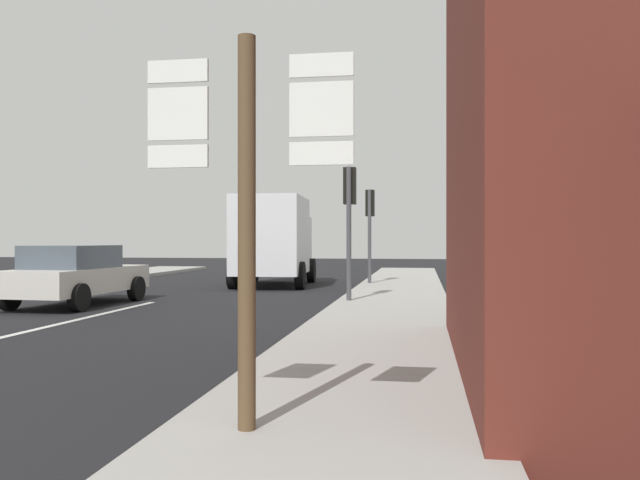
# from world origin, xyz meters

# --- Properties ---
(ground_plane) EXTENTS (80.00, 80.00, 0.00)m
(ground_plane) POSITION_xyz_m (0.00, 10.00, 0.00)
(ground_plane) COLOR black
(sidewalk_right) EXTENTS (2.69, 44.00, 0.14)m
(sidewalk_right) POSITION_xyz_m (6.11, 8.00, 0.07)
(sidewalk_right) COLOR #9E9B96
(sidewalk_right) RESTS_ON ground
(lane_centre_stripe) EXTENTS (0.16, 12.00, 0.01)m
(lane_centre_stripe) POSITION_xyz_m (0.00, 6.00, 0.01)
(lane_centre_stripe) COLOR silver
(lane_centre_stripe) RESTS_ON ground
(sedan_far) EXTENTS (2.09, 4.26, 1.47)m
(sedan_far) POSITION_xyz_m (-1.55, 11.02, 0.76)
(sedan_far) COLOR beige
(sedan_far) RESTS_ON ground
(delivery_truck) EXTENTS (2.75, 5.13, 3.05)m
(delivery_truck) POSITION_xyz_m (1.74, 18.23, 1.65)
(delivery_truck) COLOR silver
(delivery_truck) RESTS_ON ground
(route_sign_post) EXTENTS (1.66, 0.14, 3.20)m
(route_sign_post) POSITION_xyz_m (5.46, 1.26, 1.91)
(route_sign_post) COLOR brown
(route_sign_post) RESTS_ON ground
(traffic_light_far_right) EXTENTS (0.30, 0.49, 3.31)m
(traffic_light_far_right) POSITION_xyz_m (5.07, 18.35, 2.45)
(traffic_light_far_right) COLOR #47474C
(traffic_light_far_right) RESTS_ON ground
(traffic_light_near_right) EXTENTS (0.30, 0.49, 3.38)m
(traffic_light_near_right) POSITION_xyz_m (5.07, 12.05, 2.50)
(traffic_light_near_right) COLOR #47474C
(traffic_light_near_right) RESTS_ON ground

